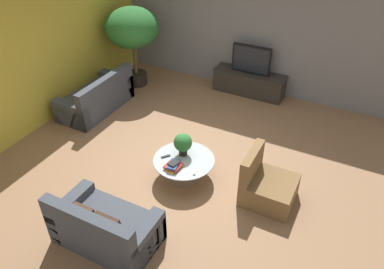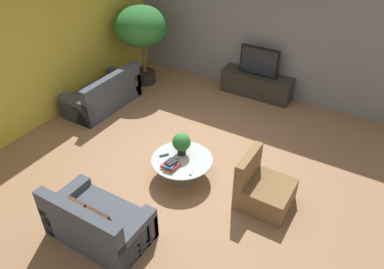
{
  "view_description": "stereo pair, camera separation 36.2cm",
  "coord_description": "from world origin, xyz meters",
  "px_view_note": "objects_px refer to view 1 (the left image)",
  "views": [
    {
      "loc": [
        2.57,
        -4.71,
        4.38
      ],
      "look_at": [
        0.1,
        0.1,
        0.55
      ],
      "focal_mm": 35.0,
      "sensor_mm": 36.0,
      "label": 1
    },
    {
      "loc": [
        2.88,
        -4.54,
        4.38
      ],
      "look_at": [
        0.1,
        0.1,
        0.55
      ],
      "focal_mm": 35.0,
      "sensor_mm": 36.0,
      "label": 2
    }
  ],
  "objects_px": {
    "couch_near_entry": "(105,228)",
    "media_console": "(249,83)",
    "potted_palm_tall": "(132,30)",
    "television": "(251,60)",
    "potted_plant_tabletop": "(183,143)",
    "couch_by_wall": "(97,98)",
    "armchair_wicker": "(266,186)",
    "coffee_table": "(184,165)"
  },
  "relations": [
    {
      "from": "couch_near_entry",
      "to": "media_console",
      "type": "bearing_deg",
      "value": -93.19
    },
    {
      "from": "media_console",
      "to": "potted_palm_tall",
      "type": "distance_m",
      "value": 2.97
    },
    {
      "from": "television",
      "to": "potted_palm_tall",
      "type": "bearing_deg",
      "value": -163.14
    },
    {
      "from": "media_console",
      "to": "potted_plant_tabletop",
      "type": "xyz_separation_m",
      "value": [
        -0.03,
        -3.23,
        0.34
      ]
    },
    {
      "from": "couch_near_entry",
      "to": "television",
      "type": "bearing_deg",
      "value": -93.19
    },
    {
      "from": "potted_palm_tall",
      "to": "television",
      "type": "bearing_deg",
      "value": 16.86
    },
    {
      "from": "television",
      "to": "couch_by_wall",
      "type": "relative_size",
      "value": 0.52
    },
    {
      "from": "media_console",
      "to": "armchair_wicker",
      "type": "xyz_separation_m",
      "value": [
        1.46,
        -3.21,
        -0.01
      ]
    },
    {
      "from": "media_console",
      "to": "couch_near_entry",
      "type": "distance_m",
      "value": 5.09
    },
    {
      "from": "couch_by_wall",
      "to": "couch_near_entry",
      "type": "xyz_separation_m",
      "value": [
        2.43,
        -2.85,
        -0.0
      ]
    },
    {
      "from": "television",
      "to": "media_console",
      "type": "bearing_deg",
      "value": 90.0
    },
    {
      "from": "couch_by_wall",
      "to": "armchair_wicker",
      "type": "xyz_separation_m",
      "value": [
        4.18,
        -0.99,
        -0.02
      ]
    },
    {
      "from": "media_console",
      "to": "couch_by_wall",
      "type": "xyz_separation_m",
      "value": [
        -2.72,
        -2.23,
        0.01
      ]
    },
    {
      "from": "television",
      "to": "potted_plant_tabletop",
      "type": "bearing_deg",
      "value": -90.62
    },
    {
      "from": "armchair_wicker",
      "to": "couch_by_wall",
      "type": "bearing_deg",
      "value": 76.72
    },
    {
      "from": "couch_near_entry",
      "to": "armchair_wicker",
      "type": "height_order",
      "value": "armchair_wicker"
    },
    {
      "from": "couch_near_entry",
      "to": "potted_plant_tabletop",
      "type": "bearing_deg",
      "value": -97.63
    },
    {
      "from": "coffee_table",
      "to": "armchair_wicker",
      "type": "height_order",
      "value": "armchair_wicker"
    },
    {
      "from": "armchair_wicker",
      "to": "potted_plant_tabletop",
      "type": "relative_size",
      "value": 2.11
    },
    {
      "from": "couch_near_entry",
      "to": "potted_plant_tabletop",
      "type": "height_order",
      "value": "couch_near_entry"
    },
    {
      "from": "media_console",
      "to": "couch_by_wall",
      "type": "bearing_deg",
      "value": -140.64
    },
    {
      "from": "potted_palm_tall",
      "to": "armchair_wicker",
      "type": "bearing_deg",
      "value": -30.41
    },
    {
      "from": "armchair_wicker",
      "to": "media_console",
      "type": "bearing_deg",
      "value": 24.41
    },
    {
      "from": "coffee_table",
      "to": "potted_palm_tall",
      "type": "height_order",
      "value": "potted_palm_tall"
    },
    {
      "from": "media_console",
      "to": "armchair_wicker",
      "type": "bearing_deg",
      "value": -65.59
    },
    {
      "from": "media_console",
      "to": "couch_near_entry",
      "type": "xyz_separation_m",
      "value": [
        -0.28,
        -5.08,
        0.01
      ]
    },
    {
      "from": "potted_plant_tabletop",
      "to": "media_console",
      "type": "bearing_deg",
      "value": 89.38
    },
    {
      "from": "potted_palm_tall",
      "to": "potted_plant_tabletop",
      "type": "relative_size",
      "value": 4.64
    },
    {
      "from": "potted_palm_tall",
      "to": "coffee_table",
      "type": "bearing_deg",
      "value": -43.37
    },
    {
      "from": "television",
      "to": "armchair_wicker",
      "type": "height_order",
      "value": "television"
    },
    {
      "from": "couch_near_entry",
      "to": "armchair_wicker",
      "type": "bearing_deg",
      "value": -133.01
    },
    {
      "from": "television",
      "to": "couch_near_entry",
      "type": "distance_m",
      "value": 5.12
    },
    {
      "from": "television",
      "to": "armchair_wicker",
      "type": "bearing_deg",
      "value": -65.58
    },
    {
      "from": "television",
      "to": "couch_near_entry",
      "type": "relative_size",
      "value": 0.62
    },
    {
      "from": "armchair_wicker",
      "to": "potted_palm_tall",
      "type": "distance_m",
      "value": 4.89
    },
    {
      "from": "potted_palm_tall",
      "to": "potted_plant_tabletop",
      "type": "xyz_separation_m",
      "value": [
        2.61,
        -2.42,
        -0.75
      ]
    },
    {
      "from": "television",
      "to": "potted_palm_tall",
      "type": "height_order",
      "value": "potted_palm_tall"
    },
    {
      "from": "potted_palm_tall",
      "to": "potted_plant_tabletop",
      "type": "height_order",
      "value": "potted_palm_tall"
    },
    {
      "from": "coffee_table",
      "to": "couch_by_wall",
      "type": "relative_size",
      "value": 0.6
    },
    {
      "from": "media_console",
      "to": "coffee_table",
      "type": "height_order",
      "value": "media_console"
    },
    {
      "from": "potted_plant_tabletop",
      "to": "couch_by_wall",
      "type": "bearing_deg",
      "value": 159.58
    },
    {
      "from": "potted_palm_tall",
      "to": "couch_near_entry",
      "type": "bearing_deg",
      "value": -61.07
    }
  ]
}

